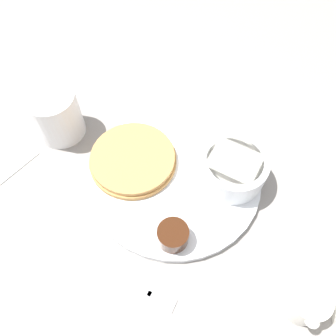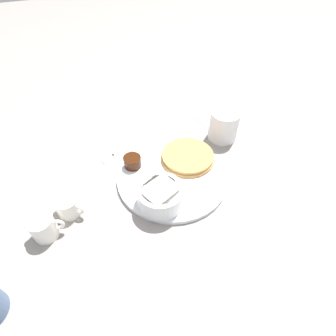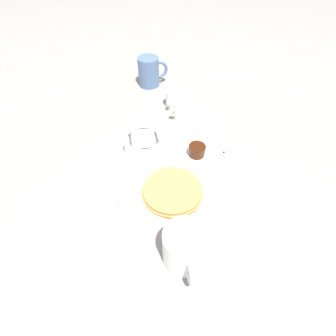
{
  "view_description": "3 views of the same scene",
  "coord_description": "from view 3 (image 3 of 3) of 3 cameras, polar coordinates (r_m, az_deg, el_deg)",
  "views": [
    {
      "loc": [
        -0.21,
        0.18,
        0.48
      ],
      "look_at": [
        0.01,
        0.01,
        0.03
      ],
      "focal_mm": 35.0,
      "sensor_mm": 36.0,
      "label": 1
    },
    {
      "loc": [
        -0.18,
        -0.43,
        0.52
      ],
      "look_at": [
        -0.01,
        0.01,
        0.03
      ],
      "focal_mm": 28.0,
      "sensor_mm": 36.0,
      "label": 2
    },
    {
      "loc": [
        0.44,
        0.13,
        0.51
      ],
      "look_at": [
        0.02,
        0.02,
        0.05
      ],
      "focal_mm": 28.0,
      "sensor_mm": 36.0,
      "label": 3
    }
  ],
  "objects": [
    {
      "name": "bowl",
      "position": [
        0.72,
        -5.27,
        5.12
      ],
      "size": [
        0.11,
        0.11,
        0.05
      ],
      "color": "white",
      "rests_on": "plate"
    },
    {
      "name": "creamer_pitcher_near",
      "position": [
        0.87,
        2.99,
        12.48
      ],
      "size": [
        0.06,
        0.06,
        0.05
      ],
      "color": "white",
      "rests_on": "ground_plane"
    },
    {
      "name": "creamer_pitcher_far",
      "position": [
        0.92,
        1.19,
        14.94
      ],
      "size": [
        0.08,
        0.05,
        0.06
      ],
      "color": "white",
      "rests_on": "ground_plane"
    },
    {
      "name": "butter_ramekin",
      "position": [
        0.74,
        -4.86,
        5.93
      ],
      "size": [
        0.04,
        0.04,
        0.04
      ],
      "color": "white",
      "rests_on": "plate"
    },
    {
      "name": "syrup_cup",
      "position": [
        0.72,
        6.27,
        3.83
      ],
      "size": [
        0.05,
        0.05,
        0.03
      ],
      "color": "#38190A",
      "rests_on": "plate"
    },
    {
      "name": "second_mug",
      "position": [
        1.03,
        -4.08,
        20.19
      ],
      "size": [
        0.08,
        0.1,
        0.1
      ],
      "color": "slate",
      "rests_on": "ground_plane"
    },
    {
      "name": "ground_plane",
      "position": [
        0.69,
        -0.99,
        -1.45
      ],
      "size": [
        4.0,
        4.0,
        0.0
      ],
      "primitive_type": "plane",
      "color": "gray"
    },
    {
      "name": "fork",
      "position": [
        0.75,
        12.53,
        2.43
      ],
      "size": [
        0.14,
        0.08,
        0.0
      ],
      "color": "silver",
      "rests_on": "ground_plane"
    },
    {
      "name": "napkin",
      "position": [
        0.56,
        14.94,
        -23.06
      ],
      "size": [
        0.13,
        0.11,
        0.0
      ],
      "color": "white",
      "rests_on": "ground_plane"
    },
    {
      "name": "coffee_mug",
      "position": [
        0.52,
        3.71,
        -17.04
      ],
      "size": [
        0.11,
        0.09,
        0.09
      ],
      "color": "white",
      "rests_on": "ground_plane"
    },
    {
      "name": "pancake_stack",
      "position": [
        0.63,
        0.95,
        -5.01
      ],
      "size": [
        0.15,
        0.15,
        0.02
      ],
      "color": "#B78447",
      "rests_on": "plate"
    },
    {
      "name": "plate",
      "position": [
        0.68,
        -1.0,
        -1.11
      ],
      "size": [
        0.29,
        0.29,
        0.01
      ],
      "color": "white",
      "rests_on": "ground_plane"
    }
  ]
}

